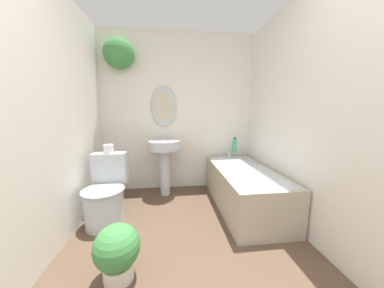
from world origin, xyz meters
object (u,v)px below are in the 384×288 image
toilet (106,196)px  pedestal_sink (164,155)px  shampoo_bottle (234,145)px  bathtub (244,187)px  toilet_paper_roll (109,149)px  potted_plant (117,250)px

toilet → pedestal_sink: pedestal_sink is taller
pedestal_sink → shampoo_bottle: 1.10m
bathtub → shampoo_bottle: size_ratio=6.07×
shampoo_bottle → toilet_paper_roll: size_ratio=2.18×
pedestal_sink → toilet_paper_roll: bearing=-146.0°
bathtub → toilet_paper_roll: bearing=177.2°
bathtub → potted_plant: 1.64m
toilet → pedestal_sink: 0.96m
bathtub → shampoo_bottle: shampoo_bottle is taller
potted_plant → toilet_paper_roll: bearing=107.3°
shampoo_bottle → potted_plant: shampoo_bottle is taller
toilet → bathtub: bearing=4.6°
potted_plant → toilet_paper_roll: 1.21m
toilet → shampoo_bottle: (1.73, 0.76, 0.40)m
toilet → toilet_paper_roll: bearing=90.0°
toilet → bathtub: 1.66m
bathtub → toilet: bearing=-175.4°
pedestal_sink → bathtub: 1.19m
pedestal_sink → toilet_paper_roll: 0.80m
bathtub → toilet_paper_roll: size_ratio=13.23×
potted_plant → bathtub: bearing=35.4°
pedestal_sink → shampoo_bottle: pedestal_sink is taller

